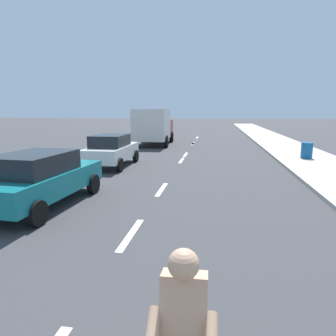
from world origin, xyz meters
TOP-DOWN VIEW (x-y plane):
  - ground_plane at (0.00, 20.00)m, footprint 160.00×160.00m
  - sidewalk_strip at (6.95, 22.00)m, footprint 3.60×80.00m
  - lane_stripe_2 at (0.00, 8.45)m, footprint 0.16×1.80m
  - lane_stripe_3 at (0.00, 12.36)m, footprint 0.16×1.80m
  - lane_stripe_4 at (0.00, 18.59)m, footprint 0.16×1.80m
  - lane_stripe_5 at (0.00, 20.76)m, footprint 0.16×1.80m
  - lane_stripe_6 at (0.00, 26.93)m, footprint 0.16×1.80m
  - lane_stripe_7 at (0.00, 27.34)m, footprint 0.16×1.80m
  - lane_stripe_8 at (0.00, 32.70)m, footprint 0.16×1.80m
  - parked_car_teal at (-3.16, 10.04)m, footprint 2.21×4.43m
  - parked_car_white at (-3.22, 16.33)m, footprint 1.86×3.97m
  - delivery_truck at (-3.06, 25.88)m, footprint 2.88×6.33m
  - trash_bin_far at (6.78, 19.57)m, footprint 0.60×0.60m

SIDE VIEW (x-z plane):
  - ground_plane at x=0.00m, z-range 0.00..0.00m
  - lane_stripe_2 at x=0.00m, z-range 0.00..0.01m
  - lane_stripe_3 at x=0.00m, z-range 0.00..0.01m
  - lane_stripe_4 at x=0.00m, z-range 0.00..0.01m
  - lane_stripe_5 at x=0.00m, z-range 0.00..0.01m
  - lane_stripe_6 at x=0.00m, z-range 0.00..0.01m
  - lane_stripe_7 at x=0.00m, z-range 0.00..0.01m
  - lane_stripe_8 at x=0.00m, z-range 0.00..0.01m
  - sidewalk_strip at x=6.95m, z-range 0.00..0.14m
  - trash_bin_far at x=6.78m, z-range 0.14..1.00m
  - parked_car_white at x=-3.22m, z-range 0.05..1.62m
  - parked_car_teal at x=-3.16m, z-range 0.05..1.62m
  - delivery_truck at x=-3.06m, z-range 0.10..2.90m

